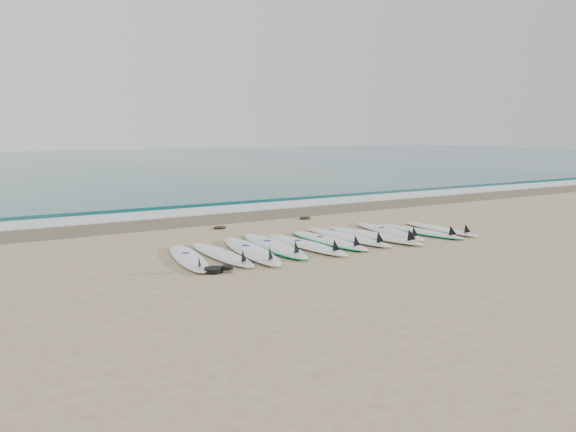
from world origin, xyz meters
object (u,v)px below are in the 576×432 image
surfboard_10 (440,229)px  surfboard_0 (189,258)px  surfboard_5 (329,240)px  leash_coil (217,270)px

surfboard_10 → surfboard_0: bearing=179.9°
surfboard_0 → surfboard_10: bearing=7.9°
surfboard_5 → leash_coil: 3.21m
surfboard_0 → surfboard_5: bearing=10.6°
surfboard_0 → surfboard_5: size_ratio=0.95×
surfboard_10 → leash_coil: surfboard_10 is taller
leash_coil → surfboard_0: bearing=95.3°
surfboard_5 → leash_coil: surfboard_5 is taller
surfboard_5 → surfboard_10: surfboard_5 is taller
surfboard_10 → leash_coil: 6.13m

